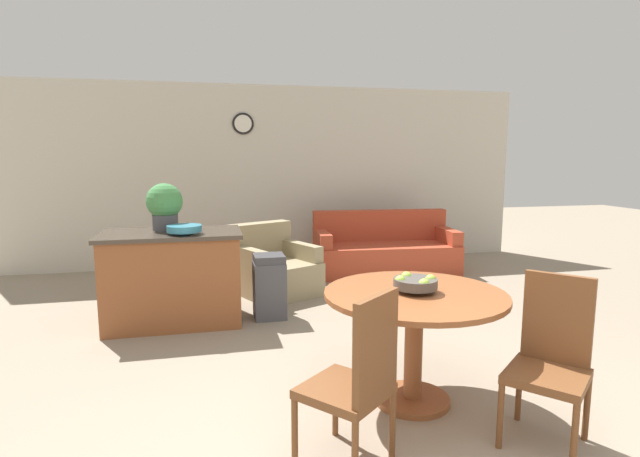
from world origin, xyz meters
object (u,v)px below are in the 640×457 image
at_px(teal_bowl, 184,229).
at_px(dining_chair_near_left, 358,376).
at_px(fruit_bowl, 415,283).
at_px(potted_plant, 165,205).
at_px(couch, 384,252).
at_px(kitchen_island, 173,278).
at_px(dining_table, 414,318).
at_px(armchair, 274,270).
at_px(trash_bin, 269,286).
at_px(dining_chair_near_right, 551,354).

bearing_deg(teal_bowl, dining_chair_near_left, -68.91).
xyz_separation_m(fruit_bowl, potted_plant, (-1.73, 2.21, 0.34)).
distance_m(potted_plant, couch, 3.35).
relative_size(kitchen_island, couch, 0.66).
bearing_deg(fruit_bowl, dining_table, 4.69).
relative_size(kitchen_island, armchair, 1.15).
xyz_separation_m(kitchen_island, teal_bowl, (0.14, -0.17, 0.51)).
distance_m(trash_bin, couch, 2.50).
height_order(dining_chair_near_left, kitchen_island, dining_chair_near_left).
bearing_deg(potted_plant, armchair, 31.04).
distance_m(dining_chair_near_right, armchair, 3.70).
bearing_deg(fruit_bowl, teal_bowl, 129.37).
height_order(teal_bowl, armchair, teal_bowl).
bearing_deg(dining_table, dining_chair_near_right, -43.86).
bearing_deg(trash_bin, teal_bowl, -170.73).
height_order(kitchen_island, teal_bowl, teal_bowl).
bearing_deg(dining_chair_near_right, trash_bin, -13.38).
distance_m(dining_chair_near_left, kitchen_island, 2.87).
xyz_separation_m(dining_chair_near_left, kitchen_island, (-1.09, 2.65, -0.06)).
height_order(dining_chair_near_left, dining_chair_near_right, same).
bearing_deg(couch, dining_chair_near_right, -92.62).
xyz_separation_m(teal_bowl, armchair, (0.98, 1.05, -0.69)).
bearing_deg(couch, armchair, -151.66).
relative_size(dining_chair_near_left, dining_chair_near_right, 1.00).
xyz_separation_m(dining_chair_near_right, armchair, (-1.16, 3.50, -0.24)).
bearing_deg(potted_plant, dining_chair_near_left, -67.75).
xyz_separation_m(dining_table, trash_bin, (-0.72, 2.01, -0.27)).
relative_size(trash_bin, couch, 0.32).
height_order(fruit_bowl, teal_bowl, teal_bowl).
height_order(fruit_bowl, potted_plant, potted_plant).
bearing_deg(teal_bowl, potted_plant, 120.16).
bearing_deg(dining_table, kitchen_island, 129.28).
relative_size(dining_chair_near_left, kitchen_island, 0.73).
bearing_deg(trash_bin, couch, 41.66).
bearing_deg(kitchen_island, dining_chair_near_left, -67.61).
height_order(dining_chair_near_right, trash_bin, dining_chair_near_right).
height_order(kitchen_island, trash_bin, kitchen_island).
bearing_deg(teal_bowl, kitchen_island, 128.30).
xyz_separation_m(dining_chair_near_right, potted_plant, (-2.34, 2.79, 0.66)).
distance_m(dining_chair_near_right, trash_bin, 2.91).
xyz_separation_m(trash_bin, couch, (1.87, 1.66, -0.03)).
bearing_deg(dining_table, armchair, 100.75).
relative_size(fruit_bowl, couch, 0.14).
xyz_separation_m(dining_chair_near_left, dining_chair_near_right, (1.19, 0.02, 0.00)).
bearing_deg(kitchen_island, potted_plant, 110.08).
xyz_separation_m(potted_plant, trash_bin, (1.01, -0.21, -0.85)).
height_order(dining_table, dining_chair_near_right, dining_chair_near_right).
height_order(teal_bowl, trash_bin, teal_bowl).
height_order(couch, armchair, couch).
xyz_separation_m(dining_chair_near_left, trash_bin, (-0.14, 2.61, -0.19)).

